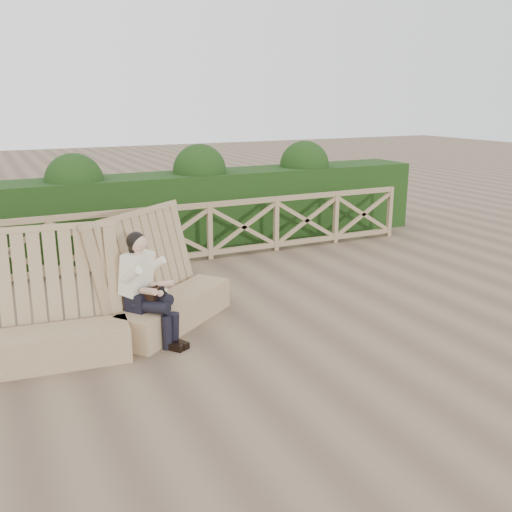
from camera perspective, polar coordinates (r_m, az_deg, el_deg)
name	(u,v)px	position (r m, az deg, el deg)	size (l,w,h in m)	color
ground	(258,329)	(7.69, 0.16, -7.35)	(60.00, 60.00, 0.00)	brown
bench	(111,313)	(7.41, -14.34, -5.55)	(3.70, 1.81, 1.55)	#8B6A4F
woman	(145,285)	(7.23, -11.01, -2.87)	(0.74, 0.90, 1.42)	black
guardrail	(173,235)	(10.62, -8.26, 2.13)	(10.10, 0.09, 1.10)	#88734F
hedge	(154,213)	(11.70, -10.15, 4.29)	(12.00, 1.20, 1.50)	black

